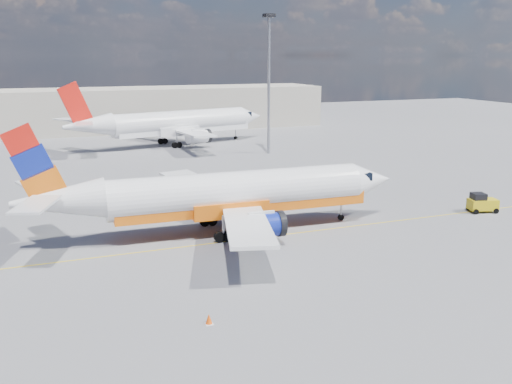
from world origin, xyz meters
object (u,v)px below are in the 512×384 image
object	(u,v)px
gse_tug	(482,203)
traffic_cone	(209,319)
main_jet	(226,194)
second_jet	(175,124)

from	to	relation	value
gse_tug	traffic_cone	bearing A→B (deg)	-142.81
traffic_cone	main_jet	bearing A→B (deg)	68.24
second_jet	gse_tug	world-z (taller)	second_jet
traffic_cone	gse_tug	bearing A→B (deg)	22.66
second_jet	traffic_cone	distance (m)	63.70
traffic_cone	second_jet	bearing A→B (deg)	78.09
main_jet	gse_tug	distance (m)	24.24
main_jet	second_jet	size ratio (longest dim) A/B	0.90
gse_tug	traffic_cone	world-z (taller)	gse_tug
main_jet	gse_tug	size ratio (longest dim) A/B	11.32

